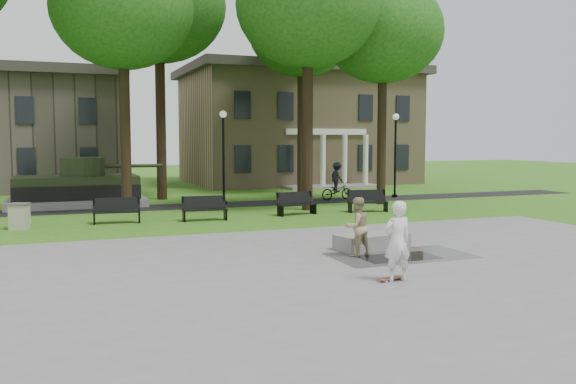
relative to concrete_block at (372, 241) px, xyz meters
name	(u,v)px	position (x,y,z in m)	size (l,w,h in m)	color
ground	(311,243)	(-1.31, 1.63, -0.24)	(120.00, 120.00, 0.00)	#346317
plaza	(392,276)	(-1.31, -3.37, -0.23)	(22.00, 16.00, 0.02)	gray
footpath	(216,205)	(-1.31, 13.63, -0.24)	(44.00, 2.60, 0.01)	black
building_right	(296,125)	(8.69, 27.63, 4.10)	(17.00, 12.00, 8.60)	#9E8460
tree_1	(122,10)	(-5.81, 12.13, 8.71)	(6.20, 6.20, 11.63)	black
tree_2	(308,7)	(2.19, 10.13, 9.07)	(6.60, 6.60, 12.16)	black
tree_3	(383,33)	(6.69, 11.13, 8.35)	(6.00, 6.00, 11.19)	black
tree_4	(159,6)	(-3.31, 17.63, 10.15)	(7.20, 7.20, 13.50)	black
tree_5	(302,32)	(5.19, 18.13, 9.42)	(6.40, 6.40, 12.44)	black
lamp_mid	(223,149)	(-0.81, 13.93, 2.55)	(0.36, 0.36, 4.73)	black
lamp_right	(395,148)	(9.19, 13.93, 2.55)	(0.36, 0.36, 4.73)	black
tank_monument	(78,189)	(-7.76, 15.63, 0.61)	(7.45, 3.40, 2.40)	gray
puddle	(399,257)	(0.04, -1.47, -0.22)	(2.20, 1.20, 0.00)	black
concrete_block	(372,241)	(0.00, 0.00, 0.00)	(2.20, 1.00, 0.45)	gray
skateboard	(392,279)	(-1.57, -3.81, -0.19)	(0.78, 0.20, 0.07)	brown
skateboarder	(397,241)	(-1.52, -3.93, 0.72)	(0.69, 0.45, 1.88)	white
friend_watching	(357,227)	(-0.97, -0.87, 0.61)	(0.81, 0.63, 1.67)	tan
cyclist	(337,184)	(5.53, 13.87, 0.60)	(1.88, 1.08, 2.06)	black
park_bench_0	(117,210)	(-6.59, 8.68, 0.28)	(1.83, 0.68, 1.00)	black
park_bench_1	(204,208)	(-3.19, 8.18, 0.28)	(1.82, 0.59, 1.00)	black
park_bench_2	(296,203)	(1.01, 8.57, 0.28)	(1.85, 0.85, 1.00)	black
park_bench_3	(367,200)	(4.41, 8.42, 0.28)	(1.85, 0.83, 1.00)	black
trash_bin	(19,216)	(-10.09, 8.32, 0.24)	(0.82, 0.82, 0.96)	#B1AB92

